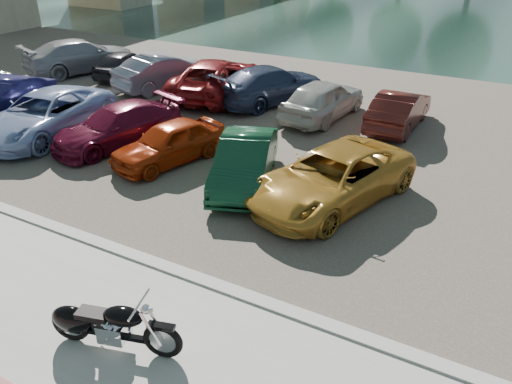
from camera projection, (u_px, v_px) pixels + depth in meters
ground at (120, 343)px, 8.55m from camera, size 200.00×200.00×0.00m
promenade at (76, 383)px, 7.75m from camera, size 60.00×6.00×0.10m
kerb at (188, 276)px, 10.06m from camera, size 60.00×0.30×0.14m
parking_lot at (341, 133)px, 17.05m from camera, size 60.00×18.00×0.04m
river at (466, 13)px, 39.49m from camera, size 120.00×40.00×0.00m
motorcycle at (103, 324)px, 8.16m from camera, size 2.28×0.96×1.05m
car_2 at (45, 115)px, 16.50m from camera, size 2.90×5.32×1.42m
car_3 at (118, 126)px, 15.83m from camera, size 2.93×4.64×1.25m
car_4 at (169, 142)px, 14.67m from camera, size 2.37×3.85×1.22m
car_5 at (245, 162)px, 13.42m from camera, size 2.62×4.15×1.29m
car_6 at (332, 178)px, 12.51m from camera, size 3.62×5.32×1.35m
car_7 at (80, 56)px, 23.60m from camera, size 3.84×5.63×1.51m
car_8 at (125, 64)px, 22.86m from camera, size 1.95×3.74×1.22m
car_9 at (164, 71)px, 21.29m from camera, size 2.71×4.61×1.43m
car_10 at (216, 77)px, 20.33m from camera, size 3.37×5.72×1.49m
car_11 at (270, 84)px, 19.58m from camera, size 3.60×5.32×1.43m
car_12 at (323, 99)px, 17.99m from camera, size 2.15×4.31×1.41m
car_13 at (399, 110)px, 17.17m from camera, size 1.43×3.89×1.27m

